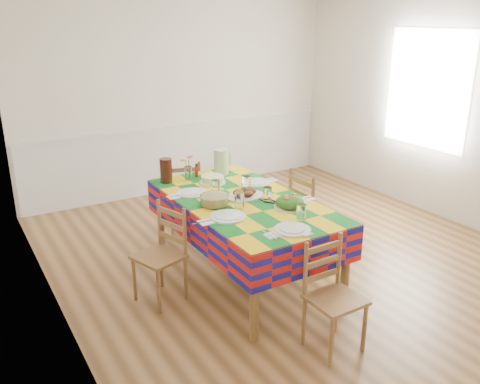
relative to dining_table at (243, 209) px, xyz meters
name	(u,v)px	position (x,y,z in m)	size (l,w,h in m)	color
room	(291,126)	(0.63, 0.16, 0.66)	(4.58, 5.08, 2.78)	brown
wainscot	(184,155)	(0.63, 2.64, -0.20)	(4.41, 0.06, 0.92)	silver
window_right	(427,89)	(2.86, 0.46, 0.81)	(1.40, 1.40, 0.00)	white
dining_table	(243,209)	(0.00, 0.00, 0.00)	(1.07, 1.98, 0.77)	brown
setting_near_head	(295,223)	(0.03, -0.74, 0.12)	(0.47, 0.31, 0.14)	silver
setting_left_near	(231,211)	(-0.26, -0.25, 0.12)	(0.56, 0.33, 0.15)	silver
setting_left_far	(200,191)	(-0.26, 0.33, 0.12)	(0.52, 0.31, 0.14)	silver
setting_right_near	(284,199)	(0.28, -0.24, 0.12)	(0.53, 0.31, 0.14)	silver
setting_right_far	(253,183)	(0.29, 0.29, 0.12)	(0.54, 0.31, 0.14)	silver
meat_platter	(245,194)	(0.05, 0.05, 0.12)	(0.38, 0.27, 0.07)	silver
salad_platter	(290,203)	(0.24, -0.38, 0.13)	(0.28, 0.28, 0.12)	silver
pasta_bowl	(214,200)	(-0.28, 0.01, 0.13)	(0.25, 0.25, 0.09)	white
cake	(213,179)	(-0.01, 0.57, 0.12)	(0.26, 0.26, 0.07)	silver
serving_utensils	(268,200)	(0.18, -0.13, 0.09)	(0.15, 0.34, 0.01)	black
flower_vase	(188,169)	(-0.16, 0.80, 0.19)	(0.16, 0.13, 0.25)	white
hot_sauce	(197,170)	(-0.06, 0.83, 0.16)	(0.03, 0.03, 0.14)	#AA1B0D
green_pitcher	(221,162)	(0.21, 0.79, 0.22)	(0.15, 0.15, 0.26)	#B4DA9A
tea_pitcher	(166,171)	(-0.39, 0.82, 0.21)	(0.12, 0.12, 0.24)	black
name_card	(309,235)	(0.01, -0.94, 0.09)	(0.08, 0.03, 0.02)	silver
chair_near	(332,297)	(0.00, -1.25, -0.27)	(0.38, 0.36, 0.84)	brown
chair_far	(184,196)	(-0.01, 1.25, -0.27)	(0.46, 0.45, 0.84)	brown
chair_left	(162,255)	(-0.80, 0.01, -0.27)	(0.45, 0.47, 0.85)	brown
chair_right	(311,215)	(0.79, 0.00, -0.23)	(0.39, 0.41, 0.92)	brown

